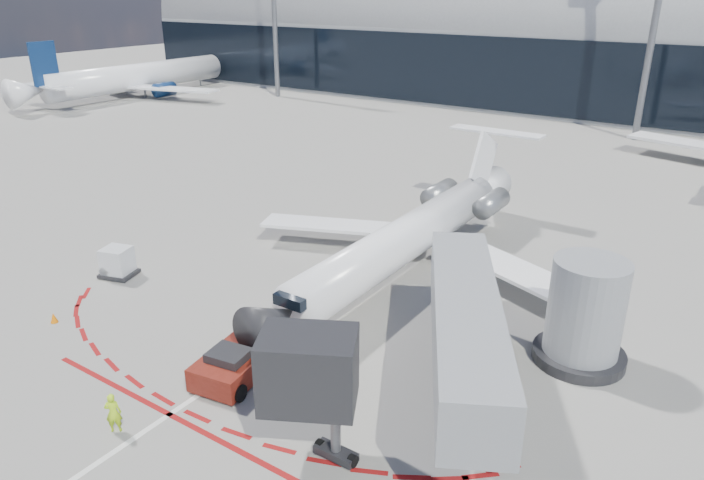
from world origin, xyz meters
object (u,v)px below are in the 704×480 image
Objects in this scene: ramp_worker at (113,413)px; uld_container at (117,262)px; regional_jet at (414,233)px; pushback_tug at (234,365)px.

ramp_worker is 0.74× the size of uld_container.
regional_jet is 14.23m from pushback_tug.
regional_jet reaches higher than uld_container.
regional_jet reaches higher than pushback_tug.
ramp_worker reaches higher than pushback_tug.
ramp_worker is at bearing -96.20° from regional_jet.
pushback_tug is 3.57× the size of ramp_worker.
regional_jet is at bearing -136.72° from ramp_worker.
uld_container reaches higher than pushback_tug.
uld_container is (-13.30, -10.51, -1.31)m from regional_jet.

